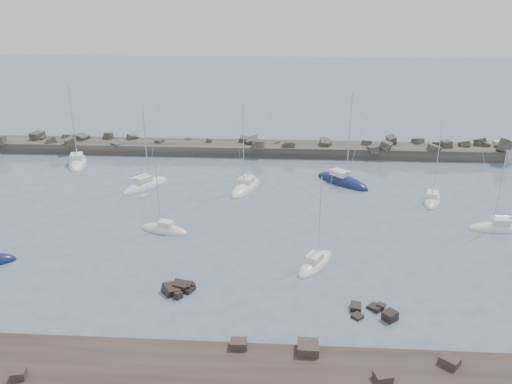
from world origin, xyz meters
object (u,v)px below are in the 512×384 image
sailboat_3 (146,186)px  sailboat_7 (342,182)px  sailboat_1 (78,163)px  sailboat_4 (164,230)px  sailboat_5 (246,188)px  sailboat_8 (497,229)px  sailboat_6 (315,264)px  sailboat_9 (432,200)px

sailboat_3 → sailboat_7: 29.78m
sailboat_1 → sailboat_4: (20.93, -25.10, -0.02)m
sailboat_1 → sailboat_4: 32.68m
sailboat_5 → sailboat_8: size_ratio=1.27×
sailboat_5 → sailboat_6: size_ratio=1.32×
sailboat_5 → sailboat_6: bearing=-67.5°
sailboat_9 → sailboat_3: bearing=176.2°
sailboat_1 → sailboat_8: 65.30m
sailboat_4 → sailboat_8: (40.50, 2.94, 0.01)m
sailboat_3 → sailboat_7: sailboat_7 is taller
sailboat_1 → sailboat_6: bearing=-39.7°
sailboat_4 → sailboat_7: 29.66m
sailboat_5 → sailboat_7: sailboat_7 is taller
sailboat_5 → sailboat_7: size_ratio=0.92×
sailboat_4 → sailboat_6: (17.89, -7.16, -0.00)m
sailboat_1 → sailboat_6: (38.83, -32.26, -0.03)m
sailboat_3 → sailboat_4: bearing=-66.7°
sailboat_3 → sailboat_7: size_ratio=0.88×
sailboat_9 → sailboat_4: bearing=-161.1°
sailboat_1 → sailboat_8: size_ratio=1.35×
sailboat_1 → sailboat_3: bearing=-35.4°
sailboat_4 → sailboat_5: 17.35m
sailboat_9 → sailboat_1: bearing=166.8°
sailboat_7 → sailboat_9: size_ratio=1.32×
sailboat_9 → sailboat_7: bearing=151.3°
sailboat_5 → sailboat_9: sailboat_5 is taller
sailboat_3 → sailboat_8: size_ratio=1.23×
sailboat_3 → sailboat_9: 41.47m
sailboat_4 → sailboat_9: size_ratio=0.87×
sailboat_1 → sailboat_5: bearing=-18.8°
sailboat_9 → sailboat_8: bearing=-58.9°
sailboat_1 → sailboat_6: 50.48m
sailboat_4 → sailboat_5: bearing=59.9°
sailboat_6 → sailboat_3: bearing=137.9°
sailboat_6 → sailboat_9: bearing=48.2°
sailboat_1 → sailboat_9: sailboat_1 is taller
sailboat_9 → sailboat_6: bearing=-131.8°
sailboat_8 → sailboat_4: bearing=-175.8°
sailboat_4 → sailboat_8: sailboat_8 is taller
sailboat_6 → sailboat_8: bearing=24.1°
sailboat_4 → sailboat_9: 37.03m
sailboat_7 → sailboat_3: bearing=-172.8°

